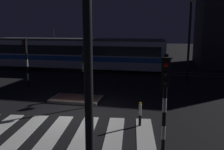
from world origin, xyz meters
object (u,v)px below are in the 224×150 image
(traffic_light_median_centre, at_px, (86,71))
(tram, at_px, (78,53))
(street_lamp_trackside_right, at_px, (190,29))
(traffic_light_corner_far_left, at_px, (26,55))
(bollard_island_edge, at_px, (140,114))
(traffic_light_corner_near_right, at_px, (165,90))
(street_lamp_near_kerb, at_px, (83,16))

(traffic_light_median_centre, height_order, tram, tram)
(tram, bearing_deg, street_lamp_trackside_right, -19.74)
(traffic_light_corner_far_left, distance_m, street_lamp_trackside_right, 12.44)
(traffic_light_median_centre, xyz_separation_m, bollard_island_edge, (3.08, -1.88, -1.48))
(traffic_light_corner_far_left, xyz_separation_m, tram, (1.10, 7.86, -0.60))
(street_lamp_trackside_right, height_order, tram, street_lamp_trackside_right)
(traffic_light_corner_far_left, relative_size, tram, 0.20)
(street_lamp_trackside_right, bearing_deg, tram, 160.26)
(traffic_light_corner_far_left, height_order, tram, tram)
(tram, distance_m, bollard_island_edge, 15.50)
(traffic_light_median_centre, bearing_deg, bollard_island_edge, -31.43)
(traffic_light_median_centre, bearing_deg, traffic_light_corner_near_right, -45.33)
(bollard_island_edge, bearing_deg, traffic_light_corner_far_left, 147.83)
(street_lamp_trackside_right, relative_size, bollard_island_edge, 5.94)
(traffic_light_median_centre, bearing_deg, street_lamp_trackside_right, 52.82)
(traffic_light_corner_far_left, xyz_separation_m, street_lamp_near_kerb, (8.29, -11.53, 2.14))
(street_lamp_near_kerb, relative_size, tram, 0.40)
(traffic_light_corner_near_right, relative_size, street_lamp_trackside_right, 0.52)
(street_lamp_near_kerb, bearing_deg, street_lamp_trackside_right, 78.07)
(traffic_light_corner_far_left, distance_m, traffic_light_corner_near_right, 12.54)
(traffic_light_corner_near_right, height_order, street_lamp_near_kerb, street_lamp_near_kerb)
(traffic_light_corner_far_left, relative_size, bollard_island_edge, 3.21)
(street_lamp_near_kerb, xyz_separation_m, bollard_island_edge, (0.51, 5.99, -3.93))
(street_lamp_trackside_right, xyz_separation_m, bollard_island_edge, (-2.79, -9.63, -3.67))
(tram, bearing_deg, traffic_light_corner_far_left, -97.97)
(traffic_light_corner_near_right, xyz_separation_m, street_lamp_trackside_right, (1.78, 11.89, 1.95))
(street_lamp_near_kerb, relative_size, street_lamp_trackside_right, 1.07)
(street_lamp_trackside_right, bearing_deg, traffic_light_median_centre, -127.18)
(tram, bearing_deg, traffic_light_corner_near_right, -60.89)
(street_lamp_trackside_right, relative_size, tram, 0.37)
(traffic_light_median_centre, xyz_separation_m, traffic_light_corner_far_left, (-5.72, 3.65, 0.31))
(traffic_light_median_centre, height_order, traffic_light_corner_near_right, traffic_light_corner_near_right)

